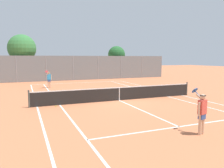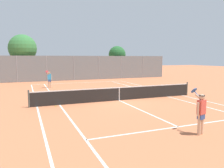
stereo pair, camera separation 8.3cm
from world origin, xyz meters
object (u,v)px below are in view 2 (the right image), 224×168
object	(u,v)px
tennis_net	(119,93)
player_far_left	(49,79)
loose_tennis_ball_0	(56,106)
tree_behind_right	(117,55)
player_near_side	(201,111)
tree_behind_left	(23,49)

from	to	relation	value
tennis_net	player_far_left	size ratio (longest dim) A/B	6.76
loose_tennis_ball_0	tree_behind_right	xyz separation A→B (m)	(11.94, 18.59, 3.40)
player_far_left	loose_tennis_ball_0	xyz separation A→B (m)	(-0.58, -9.10, -0.89)
tree_behind_right	player_far_left	bearing A→B (deg)	-140.11
player_near_side	tree_behind_left	size ratio (longest dim) A/B	0.30
tree_behind_left	player_near_side	bearing A→B (deg)	-75.42
tree_behind_left	tree_behind_right	size ratio (longest dim) A/B	1.24
tennis_net	player_far_left	world-z (taller)	player_far_left
player_near_side	tree_behind_left	distance (m)	25.60
player_near_side	player_far_left	distance (m)	16.69
tree_behind_left	player_far_left	bearing A→B (deg)	-74.21
player_far_left	tree_behind_left	distance (m)	9.29
player_near_side	tree_behind_right	size ratio (longest dim) A/B	0.37
player_far_left	tree_behind_left	xyz separation A→B (m)	(-2.37, 8.38, 3.23)
tennis_net	loose_tennis_ball_0	world-z (taller)	tennis_net
player_near_side	tree_behind_left	bearing A→B (deg)	104.58
tennis_net	player_far_left	xyz separation A→B (m)	(-3.84, 8.72, 0.42)
tennis_net	tree_behind_left	size ratio (longest dim) A/B	2.00
tennis_net	loose_tennis_ball_0	xyz separation A→B (m)	(-4.42, -0.38, -0.48)
tree_behind_left	tree_behind_right	bearing A→B (deg)	4.64
loose_tennis_ball_0	player_far_left	bearing A→B (deg)	86.36
loose_tennis_ball_0	tree_behind_left	world-z (taller)	tree_behind_left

